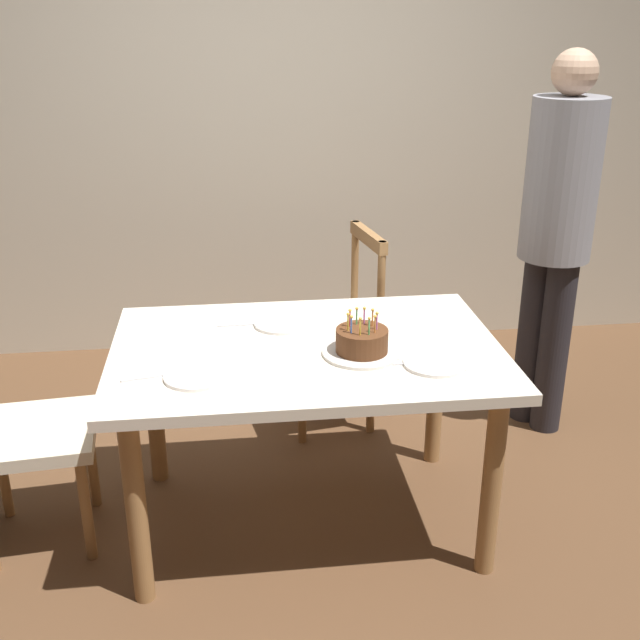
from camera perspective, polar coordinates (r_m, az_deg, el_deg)
ground at (r=3.17m, az=-0.93°, el=-14.53°), size 6.40×6.40×0.00m
back_wall at (r=4.43m, az=-3.66°, el=14.34°), size 6.40×0.10×2.60m
dining_table at (r=2.83m, az=-1.01°, el=-3.78°), size 1.41×0.94×0.76m
birthday_cake at (r=2.71m, az=3.12°, el=-1.73°), size 0.28×0.28×0.16m
plate_near_celebrant at (r=2.59m, az=-9.12°, el=-4.13°), size 0.22×0.22×0.01m
plate_far_side at (r=2.98m, az=-2.80°, el=-0.26°), size 0.22×0.22×0.01m
plate_near_guest at (r=2.67m, az=8.54°, el=-3.20°), size 0.22×0.22×0.01m
fork_near_celebrant at (r=2.62m, az=-12.62°, el=-4.15°), size 0.18×0.05×0.01m
fork_far_side at (r=2.98m, az=-5.88°, el=-0.35°), size 0.18×0.02×0.01m
fork_near_guest at (r=2.65m, az=5.09°, el=-3.28°), size 0.18×0.03×0.01m
chair_spindle_back at (r=3.66m, az=0.94°, el=-1.01°), size 0.51×0.51×0.95m
chair_upholstered at (r=3.01m, az=-22.40°, el=-6.63°), size 0.48×0.48×0.95m
person_guest at (r=3.61m, az=17.17°, el=6.80°), size 0.32×0.32×1.75m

